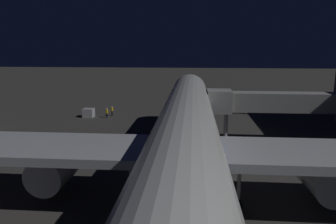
% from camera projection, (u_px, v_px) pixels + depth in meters
% --- Properties ---
extents(ground_plane, '(320.00, 320.00, 0.00)m').
position_uv_depth(ground_plane, '(186.00, 170.00, 32.99)').
color(ground_plane, '#383533').
extents(airliner_at_gate, '(59.54, 66.86, 19.29)m').
position_uv_depth(airliner_at_gate, '(184.00, 149.00, 22.98)').
color(airliner_at_gate, silver).
rests_on(airliner_at_gate, ground_plane).
extents(jet_bridge, '(17.84, 3.40, 7.08)m').
position_uv_depth(jet_bridge, '(263.00, 102.00, 41.66)').
color(jet_bridge, '#9E9E99').
rests_on(jet_bridge, ground_plane).
extents(baggage_container_far_row, '(1.89, 1.73, 1.59)m').
position_uv_depth(baggage_container_far_row, '(89.00, 113.00, 57.69)').
color(baggage_container_far_row, '#B7BABF').
rests_on(baggage_container_far_row, ground_plane).
extents(ground_crew_marshaller_fwd, '(0.40, 0.40, 1.82)m').
position_uv_depth(ground_crew_marshaller_fwd, '(107.00, 112.00, 57.08)').
color(ground_crew_marshaller_fwd, black).
rests_on(ground_crew_marshaller_fwd, ground_plane).
extents(ground_crew_under_port_wing, '(0.40, 0.40, 1.86)m').
position_uv_depth(ground_crew_under_port_wing, '(112.00, 110.00, 58.67)').
color(ground_crew_under_port_wing, black).
rests_on(ground_crew_under_port_wing, ground_plane).
extents(traffic_cone_nose_port, '(0.36, 0.36, 0.55)m').
position_uv_depth(traffic_cone_nose_port, '(202.00, 119.00, 55.26)').
color(traffic_cone_nose_port, orange).
rests_on(traffic_cone_nose_port, ground_plane).
extents(traffic_cone_nose_starboard, '(0.36, 0.36, 0.55)m').
position_uv_depth(traffic_cone_nose_starboard, '(177.00, 118.00, 55.60)').
color(traffic_cone_nose_starboard, orange).
rests_on(traffic_cone_nose_starboard, ground_plane).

